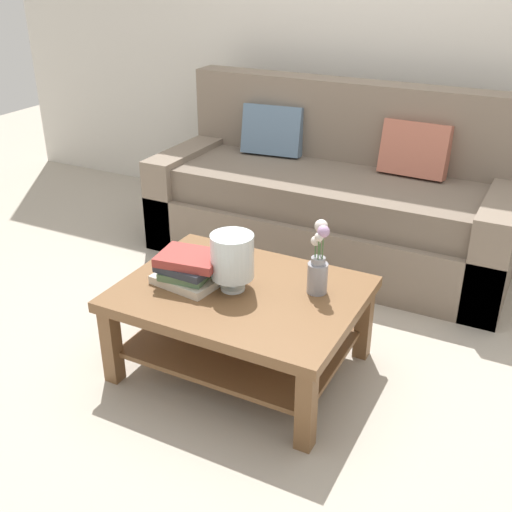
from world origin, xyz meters
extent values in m
plane|color=#ADA393|center=(0.00, 0.00, 0.00)|extent=(10.00, 10.00, 0.00)
cube|color=beige|center=(0.00, 1.65, 1.35)|extent=(6.40, 0.12, 2.70)
cube|color=#7A6B5B|center=(-0.11, 0.90, 0.18)|extent=(2.23, 0.90, 0.36)
cube|color=#6E6052|center=(-0.11, 0.87, 0.46)|extent=(1.99, 0.74, 0.20)
cube|color=#7A6B5B|center=(-0.11, 1.25, 0.71)|extent=(2.23, 0.20, 0.70)
cube|color=#7A6B5B|center=(-1.12, 0.90, 0.30)|extent=(0.20, 0.90, 0.60)
cube|color=#7A6B5B|center=(0.90, 0.90, 0.30)|extent=(0.20, 0.90, 0.60)
cube|color=slate|center=(-0.61, 1.11, 0.72)|extent=(0.42, 0.23, 0.34)
cube|color=#B26651|center=(0.33, 1.11, 0.72)|extent=(0.41, 0.20, 0.34)
cube|color=brown|center=(-0.03, -0.41, 0.40)|extent=(1.07, 0.81, 0.05)
cube|color=brown|center=(-0.51, -0.76, 0.19)|extent=(0.07, 0.07, 0.38)
cube|color=brown|center=(0.44, -0.76, 0.19)|extent=(0.07, 0.07, 0.38)
cube|color=brown|center=(-0.51, -0.06, 0.19)|extent=(0.07, 0.07, 0.38)
cube|color=brown|center=(0.44, -0.06, 0.19)|extent=(0.07, 0.07, 0.38)
cube|color=brown|center=(-0.03, -0.41, 0.14)|extent=(0.95, 0.69, 0.02)
cube|color=#3D6075|center=(0.03, -0.36, 0.17)|extent=(0.33, 0.27, 0.03)
cube|color=#993833|center=(0.03, -0.38, 0.19)|extent=(0.30, 0.23, 0.03)
cube|color=tan|center=(0.03, -0.37, 0.22)|extent=(0.30, 0.22, 0.03)
cube|color=beige|center=(-0.28, -0.48, 0.44)|extent=(0.31, 0.23, 0.04)
cube|color=#51704C|center=(-0.27, -0.47, 0.48)|extent=(0.23, 0.22, 0.03)
cube|color=#2D333D|center=(-0.27, -0.47, 0.51)|extent=(0.25, 0.22, 0.03)
cube|color=#993833|center=(-0.26, -0.46, 0.55)|extent=(0.30, 0.24, 0.04)
cylinder|color=silver|center=(-0.07, -0.42, 0.43)|extent=(0.11, 0.11, 0.02)
cylinder|color=silver|center=(-0.07, -0.42, 0.46)|extent=(0.04, 0.04, 0.05)
cylinder|color=silver|center=(-0.07, -0.42, 0.59)|extent=(0.19, 0.19, 0.20)
sphere|color=#993833|center=(-0.09, -0.42, 0.55)|extent=(0.06, 0.06, 0.06)
sphere|color=tan|center=(-0.04, -0.41, 0.55)|extent=(0.05, 0.05, 0.05)
cylinder|color=gray|center=(0.28, -0.28, 0.50)|extent=(0.09, 0.09, 0.14)
cylinder|color=gray|center=(0.28, -0.28, 0.58)|extent=(0.06, 0.06, 0.03)
cylinder|color=#426638|center=(0.30, -0.28, 0.65)|extent=(0.01, 0.01, 0.11)
sphere|color=#B28CB7|center=(0.30, -0.28, 0.72)|extent=(0.05, 0.05, 0.05)
cylinder|color=#426638|center=(0.27, -0.24, 0.66)|extent=(0.01, 0.01, 0.12)
sphere|color=silver|center=(0.27, -0.24, 0.73)|extent=(0.06, 0.06, 0.06)
cylinder|color=#426638|center=(0.26, -0.27, 0.63)|extent=(0.01, 0.01, 0.06)
sphere|color=silver|center=(0.26, -0.27, 0.67)|extent=(0.04, 0.04, 0.04)
cylinder|color=#426638|center=(0.28, -0.29, 0.64)|extent=(0.01, 0.01, 0.09)
sphere|color=silver|center=(0.28, -0.29, 0.70)|extent=(0.04, 0.04, 0.04)
camera|label=1|loc=(1.14, -2.54, 1.79)|focal=43.55mm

